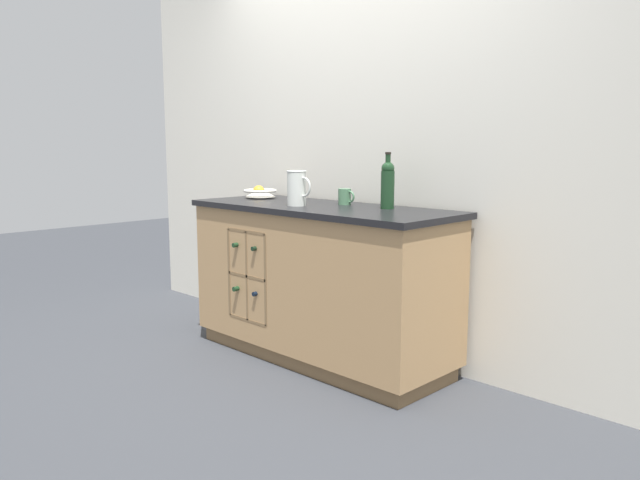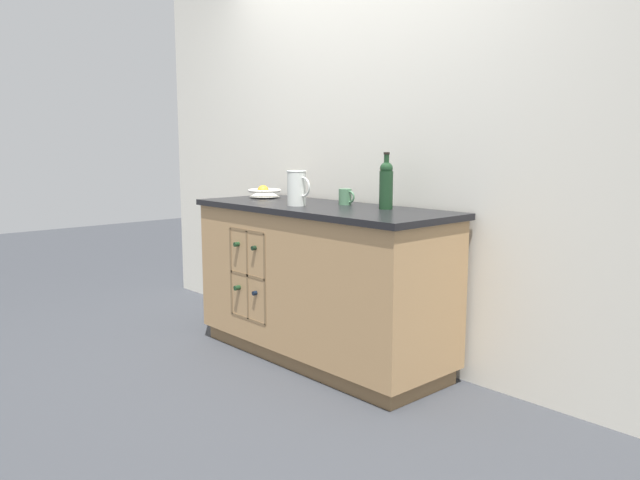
% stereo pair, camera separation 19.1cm
% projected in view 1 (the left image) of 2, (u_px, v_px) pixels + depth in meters
% --- Properties ---
extents(ground_plane, '(14.00, 14.00, 0.00)m').
position_uv_depth(ground_plane, '(320.00, 358.00, 3.78)').
color(ground_plane, '#383A3F').
extents(back_wall, '(4.40, 0.06, 2.55)m').
position_uv_depth(back_wall, '(362.00, 145.00, 3.85)').
color(back_wall, silver).
rests_on(back_wall, ground_plane).
extents(kitchen_island, '(1.70, 0.65, 0.93)m').
position_uv_depth(kitchen_island, '(319.00, 282.00, 3.71)').
color(kitchen_island, brown).
rests_on(kitchen_island, ground_plane).
extents(fruit_bowl, '(0.22, 0.22, 0.09)m').
position_uv_depth(fruit_bowl, '(260.00, 192.00, 4.13)').
color(fruit_bowl, silver).
rests_on(fruit_bowl, kitchen_island).
extents(white_pitcher, '(0.17, 0.12, 0.20)m').
position_uv_depth(white_pitcher, '(297.00, 187.00, 3.61)').
color(white_pitcher, silver).
rests_on(white_pitcher, kitchen_island).
extents(ceramic_mug, '(0.11, 0.08, 0.09)m').
position_uv_depth(ceramic_mug, '(345.00, 197.00, 3.68)').
color(ceramic_mug, '#4C7A56').
rests_on(ceramic_mug, kitchen_island).
extents(standing_wine_bottle, '(0.08, 0.08, 0.31)m').
position_uv_depth(standing_wine_bottle, '(388.00, 184.00, 3.44)').
color(standing_wine_bottle, '#19381E').
rests_on(standing_wine_bottle, kitchen_island).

